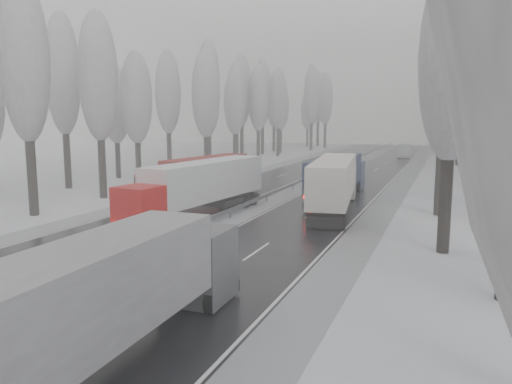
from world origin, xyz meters
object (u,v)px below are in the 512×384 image
Objects in this scene: truck_cream_box at (335,181)px; truck_grey_tarp at (89,305)px; truck_red_white at (199,186)px; truck_red_red at (200,174)px; truck_blue_box at (338,175)px; box_truck_distant at (405,150)px.

truck_grey_tarp is at bearing -99.04° from truck_cream_box.
truck_red_white is 1.14× the size of truck_red_red.
truck_red_white reaches higher than truck_grey_tarp.
truck_red_white is at bearing -122.23° from truck_blue_box.
truck_red_red is (-13.89, 3.38, -0.36)m from truck_cream_box.
truck_red_white is 10.66m from truck_red_red.
truck_red_red is at bearing 111.59° from truck_grey_tarp.
truck_cream_box is 1.03× the size of truck_red_white.
truck_red_red is (-4.90, 9.47, -0.29)m from truck_red_white.
truck_red_red is at bearing 123.68° from truck_red_white.
truck_blue_box is (-0.38, 34.61, -0.04)m from truck_grey_tarp.
truck_red_white is (-8.99, -6.09, -0.07)m from truck_cream_box.
truck_red_red is at bearing -167.12° from truck_blue_box.
truck_blue_box is 6.30m from truck_cream_box.
truck_blue_box is 2.12× the size of box_truck_distant.
truck_red_white is at bearing 109.41° from truck_grey_tarp.
truck_cream_box is at bearing -79.42° from truck_blue_box.
truck_blue_box is at bearing 63.63° from truck_red_white.
truck_blue_box is at bearing -93.48° from box_truck_distant.
box_truck_distant is 0.44× the size of truck_red_white.
truck_cream_box is at bearing 40.43° from truck_red_white.
truck_cream_box reaches higher than truck_red_red.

